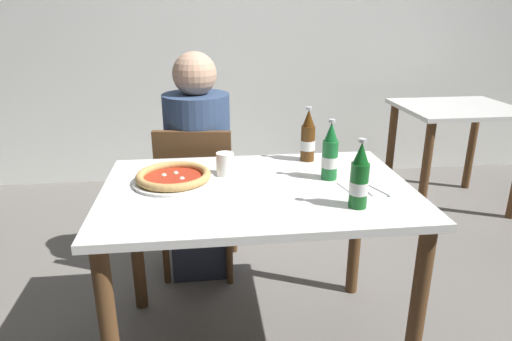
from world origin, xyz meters
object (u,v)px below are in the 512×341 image
at_px(pizza_margherita_near, 174,177).
at_px(beer_bottle_left, 308,138).
at_px(chair_behind_table, 198,193).
at_px(dining_table_background, 455,128).
at_px(beer_bottle_center, 359,179).
at_px(diner_seated, 199,172).
at_px(paper_cup, 225,164).
at_px(dining_table_main, 257,214).
at_px(napkin_with_cutlery, 369,188).
at_px(beer_bottle_right, 330,154).

distance_m(pizza_margherita_near, beer_bottle_left, 0.63).
bearing_deg(chair_behind_table, dining_table_background, -149.75).
relative_size(beer_bottle_left, beer_bottle_center, 1.00).
bearing_deg(diner_seated, chair_behind_table, -101.54).
xyz_separation_m(diner_seated, paper_cup, (0.12, -0.51, 0.21)).
xyz_separation_m(dining_table_main, paper_cup, (-0.12, 0.15, 0.16)).
distance_m(diner_seated, pizza_margherita_near, 0.61).
bearing_deg(beer_bottle_center, diner_seated, 122.16).
relative_size(dining_table_main, dining_table_background, 1.50).
bearing_deg(beer_bottle_center, napkin_with_cutlery, 57.16).
xyz_separation_m(dining_table_main, diner_seated, (-0.23, 0.66, -0.05)).
distance_m(dining_table_background, beer_bottle_left, 1.72).
relative_size(pizza_margherita_near, beer_bottle_left, 1.31).
xyz_separation_m(diner_seated, beer_bottle_center, (0.56, -0.89, 0.27)).
height_order(chair_behind_table, beer_bottle_center, beer_bottle_center).
xyz_separation_m(dining_table_main, beer_bottle_right, (0.30, 0.06, 0.22)).
bearing_deg(beer_bottle_center, dining_table_background, 51.03).
bearing_deg(dining_table_background, dining_table_main, -139.80).
xyz_separation_m(beer_bottle_right, napkin_with_cutlery, (0.12, -0.13, -0.10)).
xyz_separation_m(chair_behind_table, beer_bottle_left, (0.51, -0.31, 0.37)).
distance_m(dining_table_background, napkin_with_cutlery, 1.86).
relative_size(diner_seated, pizza_margherita_near, 3.73).
bearing_deg(dining_table_main, beer_bottle_right, 10.88).
bearing_deg(paper_cup, napkin_with_cutlery, -22.50).
distance_m(dining_table_main, dining_table_background, 2.10).
xyz_separation_m(beer_bottle_left, paper_cup, (-0.38, -0.15, -0.06)).
distance_m(beer_bottle_left, paper_cup, 0.41).
bearing_deg(beer_bottle_center, chair_behind_table, 124.14).
height_order(dining_table_background, paper_cup, paper_cup).
bearing_deg(beer_bottle_right, diner_seated, 131.52).
distance_m(pizza_margherita_near, napkin_with_cutlery, 0.77).
bearing_deg(chair_behind_table, napkin_with_cutlery, 142.65).
height_order(diner_seated, napkin_with_cutlery, diner_seated).
height_order(dining_table_background, beer_bottle_left, beer_bottle_left).
height_order(beer_bottle_left, napkin_with_cutlery, beer_bottle_left).
bearing_deg(chair_behind_table, paper_cup, 113.66).
xyz_separation_m(dining_table_main, napkin_with_cutlery, (0.42, -0.07, 0.12)).
xyz_separation_m(beer_bottle_left, beer_bottle_right, (0.03, -0.24, 0.00)).
height_order(pizza_margherita_near, napkin_with_cutlery, pizza_margherita_near).
relative_size(chair_behind_table, pizza_margherita_near, 2.62).
distance_m(beer_bottle_left, beer_bottle_right, 0.25).
distance_m(beer_bottle_center, napkin_with_cutlery, 0.21).
relative_size(dining_table_main, pizza_margherita_near, 3.70).
distance_m(beer_bottle_left, beer_bottle_center, 0.53).
distance_m(diner_seated, paper_cup, 0.56).
height_order(dining_table_main, pizza_margherita_near, pizza_margherita_near).
bearing_deg(dining_table_main, dining_table_background, 40.20).
bearing_deg(dining_table_background, paper_cup, -145.05).
height_order(pizza_margherita_near, paper_cup, paper_cup).
bearing_deg(beer_bottle_right, beer_bottle_center, -85.18).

